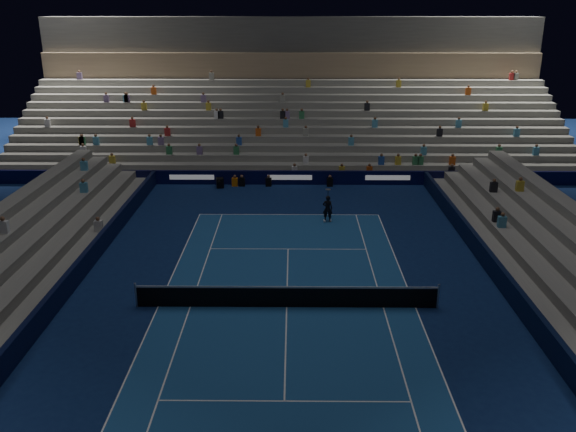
# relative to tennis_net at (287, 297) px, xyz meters

# --- Properties ---
(ground) EXTENTS (90.00, 90.00, 0.00)m
(ground) POSITION_rel_tennis_net_xyz_m (0.00, 0.00, -0.50)
(ground) COLOR #0C1C48
(ground) RESTS_ON ground
(court_surface) EXTENTS (10.97, 23.77, 0.01)m
(court_surface) POSITION_rel_tennis_net_xyz_m (0.00, 0.00, -0.50)
(court_surface) COLOR navy
(court_surface) RESTS_ON ground
(sponsor_barrier_far) EXTENTS (44.00, 0.25, 1.00)m
(sponsor_barrier_far) POSITION_rel_tennis_net_xyz_m (0.00, 18.50, -0.00)
(sponsor_barrier_far) COLOR black
(sponsor_barrier_far) RESTS_ON ground
(sponsor_barrier_east) EXTENTS (0.25, 37.00, 1.00)m
(sponsor_barrier_east) POSITION_rel_tennis_net_xyz_m (9.70, 0.00, -0.00)
(sponsor_barrier_east) COLOR black
(sponsor_barrier_east) RESTS_ON ground
(sponsor_barrier_west) EXTENTS (0.25, 37.00, 1.00)m
(sponsor_barrier_west) POSITION_rel_tennis_net_xyz_m (-9.70, 0.00, -0.00)
(sponsor_barrier_west) COLOR black
(sponsor_barrier_west) RESTS_ON ground
(grandstand_main) EXTENTS (44.00, 15.20, 11.20)m
(grandstand_main) POSITION_rel_tennis_net_xyz_m (0.00, 27.90, 2.87)
(grandstand_main) COLOR slate
(grandstand_main) RESTS_ON ground
(tennis_net) EXTENTS (12.90, 0.10, 1.10)m
(tennis_net) POSITION_rel_tennis_net_xyz_m (0.00, 0.00, 0.00)
(tennis_net) COLOR #B2B2B7
(tennis_net) RESTS_ON ground
(tennis_player) EXTENTS (0.64, 0.47, 1.62)m
(tennis_player) POSITION_rel_tennis_net_xyz_m (2.30, 10.69, 0.30)
(tennis_player) COLOR black
(tennis_player) RESTS_ON ground
(broadcast_camera) EXTENTS (0.61, 1.02, 0.67)m
(broadcast_camera) POSITION_rel_tennis_net_xyz_m (-4.91, 17.66, -0.16)
(broadcast_camera) COLOR black
(broadcast_camera) RESTS_ON ground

